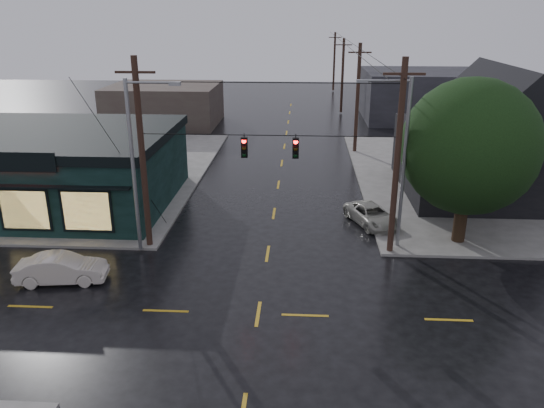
# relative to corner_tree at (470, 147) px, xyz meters

# --- Properties ---
(ground_plane) EXTENTS (160.00, 160.00, 0.00)m
(ground_plane) POSITION_rel_corner_tree_xyz_m (-10.48, -8.04, -5.48)
(ground_plane) COLOR black
(sidewalk_nw) EXTENTS (28.00, 28.00, 0.15)m
(sidewalk_nw) POSITION_rel_corner_tree_xyz_m (-30.48, 11.96, -5.40)
(sidewalk_nw) COLOR slate
(sidewalk_nw) RESTS_ON ground
(sidewalk_ne) EXTENTS (28.00, 28.00, 0.15)m
(sidewalk_ne) POSITION_rel_corner_tree_xyz_m (9.52, 11.96, -5.40)
(sidewalk_ne) COLOR slate
(sidewalk_ne) RESTS_ON ground
(pizza_shop) EXTENTS (16.30, 12.34, 4.90)m
(pizza_shop) POSITION_rel_corner_tree_xyz_m (-25.48, 4.90, -2.92)
(pizza_shop) COLOR black
(pizza_shop) RESTS_ON ground
(ne_building) EXTENTS (12.60, 11.60, 8.75)m
(ne_building) POSITION_rel_corner_tree_xyz_m (4.52, 8.96, -1.01)
(ne_building) COLOR black
(ne_building) RESTS_ON ground
(corner_tree) EXTENTS (7.20, 7.20, 8.95)m
(corner_tree) POSITION_rel_corner_tree_xyz_m (0.00, 0.00, 0.00)
(corner_tree) COLOR black
(corner_tree) RESTS_ON ground
(utility_pole_nw) EXTENTS (2.00, 0.32, 10.15)m
(utility_pole_nw) POSITION_rel_corner_tree_xyz_m (-16.98, -1.54, -5.48)
(utility_pole_nw) COLOR black
(utility_pole_nw) RESTS_ON ground
(utility_pole_ne) EXTENTS (2.00, 0.32, 10.15)m
(utility_pole_ne) POSITION_rel_corner_tree_xyz_m (-3.98, -1.54, -5.48)
(utility_pole_ne) COLOR black
(utility_pole_ne) RESTS_ON ground
(utility_pole_far_a) EXTENTS (2.00, 0.32, 9.65)m
(utility_pole_far_a) POSITION_rel_corner_tree_xyz_m (-3.98, 19.96, -5.48)
(utility_pole_far_a) COLOR black
(utility_pole_far_a) RESTS_ON ground
(utility_pole_far_b) EXTENTS (2.00, 0.32, 9.15)m
(utility_pole_far_b) POSITION_rel_corner_tree_xyz_m (-3.98, 39.96, -5.48)
(utility_pole_far_b) COLOR black
(utility_pole_far_b) RESTS_ON ground
(utility_pole_far_c) EXTENTS (2.00, 0.32, 9.15)m
(utility_pole_far_c) POSITION_rel_corner_tree_xyz_m (-3.98, 59.96, -5.48)
(utility_pole_far_c) COLOR black
(utility_pole_far_c) RESTS_ON ground
(span_signal_assembly) EXTENTS (13.00, 0.48, 1.23)m
(span_signal_assembly) POSITION_rel_corner_tree_xyz_m (-10.39, -1.54, 0.22)
(span_signal_assembly) COLOR black
(span_signal_assembly) RESTS_ON ground
(streetlight_nw) EXTENTS (5.40, 0.30, 9.15)m
(streetlight_nw) POSITION_rel_corner_tree_xyz_m (-17.28, -2.24, -5.48)
(streetlight_nw) COLOR gray
(streetlight_nw) RESTS_ON ground
(streetlight_ne) EXTENTS (5.40, 0.30, 9.15)m
(streetlight_ne) POSITION_rel_corner_tree_xyz_m (-3.48, -0.84, -5.48)
(streetlight_ne) COLOR gray
(streetlight_ne) RESTS_ON ground
(bg_building_west) EXTENTS (12.00, 10.00, 4.40)m
(bg_building_west) POSITION_rel_corner_tree_xyz_m (-24.48, 31.96, -3.28)
(bg_building_west) COLOR #3F312E
(bg_building_west) RESTS_ON ground
(bg_building_east) EXTENTS (14.00, 12.00, 5.60)m
(bg_building_east) POSITION_rel_corner_tree_xyz_m (5.52, 36.96, -2.68)
(bg_building_east) COLOR #222327
(bg_building_east) RESTS_ON ground
(sedan_cream) EXTENTS (4.33, 2.02, 1.37)m
(sedan_cream) POSITION_rel_corner_tree_xyz_m (-20.02, -5.73, -4.79)
(sedan_cream) COLOR beige
(sedan_cream) RESTS_ON ground
(suv_silver) EXTENTS (3.48, 4.73, 1.19)m
(suv_silver) POSITION_rel_corner_tree_xyz_m (-4.48, 2.46, -4.88)
(suv_silver) COLOR #9F9E93
(suv_silver) RESTS_ON ground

